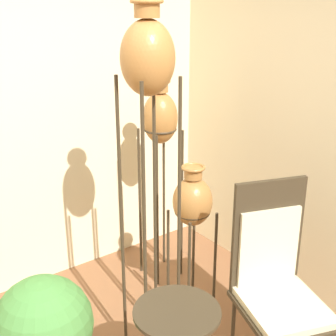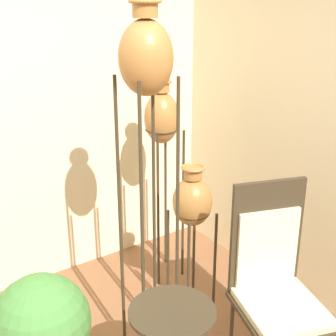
{
  "view_description": "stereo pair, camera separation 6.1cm",
  "coord_description": "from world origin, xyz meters",
  "px_view_note": "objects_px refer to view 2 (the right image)",
  "views": [
    {
      "loc": [
        -0.8,
        -1.36,
        2.13
      ],
      "look_at": [
        0.89,
        0.9,
        1.08
      ],
      "focal_mm": 50.0,
      "sensor_mm": 36.0,
      "label": 1
    },
    {
      "loc": [
        -0.75,
        -1.39,
        2.13
      ],
      "look_at": [
        0.89,
        0.9,
        1.08
      ],
      "focal_mm": 50.0,
      "sensor_mm": 36.0,
      "label": 2
    }
  ],
  "objects_px": {
    "vase_stand_medium": "(162,123)",
    "chair": "(275,279)",
    "vase_stand_tall": "(146,71)",
    "vase_stand_short": "(192,204)",
    "potted_plant": "(42,331)"
  },
  "relations": [
    {
      "from": "vase_stand_medium",
      "to": "chair",
      "type": "bearing_deg",
      "value": -93.02
    },
    {
      "from": "vase_stand_short",
      "to": "potted_plant",
      "type": "relative_size",
      "value": 1.55
    },
    {
      "from": "vase_stand_tall",
      "to": "vase_stand_medium",
      "type": "xyz_separation_m",
      "value": [
        0.57,
        0.68,
        -0.51
      ]
    },
    {
      "from": "vase_stand_tall",
      "to": "chair",
      "type": "height_order",
      "value": "vase_stand_tall"
    },
    {
      "from": "vase_stand_medium",
      "to": "chair",
      "type": "relative_size",
      "value": 1.35
    },
    {
      "from": "vase_stand_medium",
      "to": "vase_stand_short",
      "type": "distance_m",
      "value": 0.7
    },
    {
      "from": "chair",
      "to": "potted_plant",
      "type": "relative_size",
      "value": 1.61
    },
    {
      "from": "vase_stand_medium",
      "to": "chair",
      "type": "xyz_separation_m",
      "value": [
        -0.06,
        -1.21,
        -0.65
      ]
    },
    {
      "from": "vase_stand_short",
      "to": "chair",
      "type": "xyz_separation_m",
      "value": [
        0.08,
        -0.66,
        -0.25
      ]
    },
    {
      "from": "vase_stand_short",
      "to": "potted_plant",
      "type": "distance_m",
      "value": 1.17
    },
    {
      "from": "vase_stand_short",
      "to": "potted_plant",
      "type": "height_order",
      "value": "vase_stand_short"
    },
    {
      "from": "vase_stand_medium",
      "to": "potted_plant",
      "type": "xyz_separation_m",
      "value": [
        -1.22,
        -0.6,
        -0.86
      ]
    },
    {
      "from": "vase_stand_short",
      "to": "chair",
      "type": "bearing_deg",
      "value": -83.04
    },
    {
      "from": "vase_stand_tall",
      "to": "vase_stand_short",
      "type": "xyz_separation_m",
      "value": [
        0.43,
        0.13,
        -0.91
      ]
    },
    {
      "from": "vase_stand_short",
      "to": "chair",
      "type": "relative_size",
      "value": 0.96
    }
  ]
}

